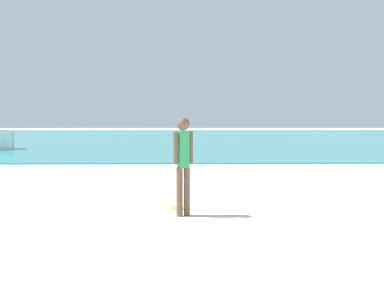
# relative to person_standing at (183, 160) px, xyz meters

# --- Properties ---
(water) EXTENTS (160.00, 60.00, 0.06)m
(water) POSITION_rel_person_standing_xyz_m (0.28, 38.41, -0.89)
(water) COLOR teal
(water) RESTS_ON ground
(person_standing) EXTENTS (0.33, 0.23, 1.61)m
(person_standing) POSITION_rel_person_standing_xyz_m (0.00, 0.00, 0.00)
(person_standing) COLOR brown
(person_standing) RESTS_ON ground
(frisbee) EXTENTS (0.29, 0.29, 0.03)m
(frisbee) POSITION_rel_person_standing_xyz_m (-0.07, 0.58, -0.90)
(frisbee) COLOR yellow
(frisbee) RESTS_ON ground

